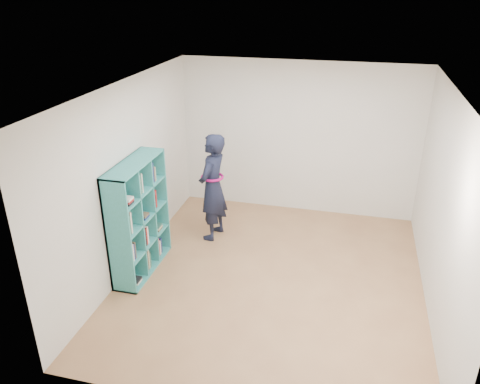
# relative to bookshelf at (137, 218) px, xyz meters

# --- Properties ---
(floor) EXTENTS (4.50, 4.50, 0.00)m
(floor) POSITION_rel_bookshelf_xyz_m (1.84, 0.19, -0.79)
(floor) COLOR #926342
(floor) RESTS_ON ground
(ceiling) EXTENTS (4.50, 4.50, 0.00)m
(ceiling) POSITION_rel_bookshelf_xyz_m (1.84, 0.19, 1.81)
(ceiling) COLOR white
(ceiling) RESTS_ON wall_back
(wall_left) EXTENTS (0.02, 4.50, 2.60)m
(wall_left) POSITION_rel_bookshelf_xyz_m (-0.16, 0.19, 0.51)
(wall_left) COLOR silver
(wall_left) RESTS_ON floor
(wall_right) EXTENTS (0.02, 4.50, 2.60)m
(wall_right) POSITION_rel_bookshelf_xyz_m (3.84, 0.19, 0.51)
(wall_right) COLOR silver
(wall_right) RESTS_ON floor
(wall_back) EXTENTS (4.00, 0.02, 2.60)m
(wall_back) POSITION_rel_bookshelf_xyz_m (1.84, 2.44, 0.51)
(wall_back) COLOR silver
(wall_back) RESTS_ON floor
(wall_front) EXTENTS (4.00, 0.02, 2.60)m
(wall_front) POSITION_rel_bookshelf_xyz_m (1.84, -2.06, 0.51)
(wall_front) COLOR silver
(wall_front) RESTS_ON floor
(bookshelf) EXTENTS (0.35, 1.21, 1.61)m
(bookshelf) POSITION_rel_bookshelf_xyz_m (0.00, 0.00, 0.00)
(bookshelf) COLOR teal
(bookshelf) RESTS_ON floor
(person) EXTENTS (0.49, 0.67, 1.70)m
(person) POSITION_rel_bookshelf_xyz_m (0.72, 1.13, 0.06)
(person) COLOR black
(person) RESTS_ON floor
(smartphone) EXTENTS (0.03, 0.11, 0.14)m
(smartphone) POSITION_rel_bookshelf_xyz_m (0.59, 1.24, 0.17)
(smartphone) COLOR silver
(smartphone) RESTS_ON person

